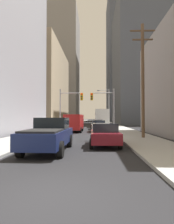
% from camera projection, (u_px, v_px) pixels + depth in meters
% --- Properties ---
extents(ground_plane, '(400.00, 400.00, 0.00)m').
position_uv_depth(ground_plane, '(48.00, 198.00, 4.72)').
color(ground_plane, black).
extents(sidewalk_left, '(3.54, 160.00, 0.15)m').
position_uv_depth(sidewalk_left, '(72.00, 124.00, 54.86)').
color(sidewalk_left, '#9E9E99').
rests_on(sidewalk_left, ground).
extents(sidewalk_right, '(3.54, 160.00, 0.15)m').
position_uv_depth(sidewalk_right, '(109.00, 124.00, 54.47)').
color(sidewalk_right, '#9E9E99').
rests_on(sidewalk_right, ground).
extents(city_bus, '(2.67, 11.50, 3.40)m').
position_uv_depth(city_bus, '(101.00, 117.00, 40.70)').
color(city_bus, silver).
rests_on(city_bus, ground).
extents(pickup_truck_navy, '(2.20, 5.44, 1.90)m').
position_uv_depth(pickup_truck_navy, '(49.00, 135.00, 11.33)').
color(pickup_truck_navy, '#141E4C').
rests_on(pickup_truck_navy, ground).
extents(cargo_van_red, '(2.16, 5.27, 2.26)m').
position_uv_depth(cargo_van_red, '(74.00, 122.00, 25.92)').
color(cargo_van_red, maroon).
rests_on(cargo_van_red, ground).
extents(sedan_maroon, '(1.95, 4.23, 1.52)m').
position_uv_depth(sedan_maroon, '(105.00, 135.00, 13.25)').
color(sedan_maroon, maroon).
rests_on(sedan_maroon, ground).
extents(sedan_white, '(1.95, 4.25, 1.52)m').
position_uv_depth(sedan_white, '(98.00, 126.00, 26.01)').
color(sedan_white, white).
rests_on(sedan_white, ground).
extents(sedan_black, '(1.95, 4.22, 1.52)m').
position_uv_depth(sedan_black, '(97.00, 124.00, 31.37)').
color(sedan_black, black).
rests_on(sedan_black, ground).
extents(traffic_signal_near_left, '(3.38, 0.44, 6.00)m').
position_uv_depth(traffic_signal_near_left, '(70.00, 103.00, 28.51)').
color(traffic_signal_near_left, gray).
rests_on(traffic_signal_near_left, ground).
extents(traffic_signal_near_right, '(3.44, 0.44, 6.00)m').
position_uv_depth(traffic_signal_near_right, '(104.00, 102.00, 28.32)').
color(traffic_signal_near_right, gray).
rests_on(traffic_signal_near_right, ground).
extents(utility_pole_right, '(2.20, 0.28, 10.23)m').
position_uv_depth(utility_pole_right, '(143.00, 78.00, 17.57)').
color(utility_pole_right, brown).
rests_on(utility_pole_right, ground).
extents(street_lamp_right, '(2.45, 0.32, 7.50)m').
position_uv_depth(street_lamp_right, '(107.00, 104.00, 39.38)').
color(street_lamp_right, gray).
rests_on(street_lamp_right, ground).
extents(building_left_mid_office, '(21.88, 25.35, 19.50)m').
position_uv_depth(building_left_mid_office, '(20.00, 87.00, 51.50)').
color(building_left_mid_office, tan).
rests_on(building_left_mid_office, ground).
extents(building_left_far_tower, '(23.51, 24.18, 53.23)m').
position_uv_depth(building_left_far_tower, '(54.00, 67.00, 98.39)').
color(building_left_far_tower, gray).
rests_on(building_left_far_tower, ground).
extents(building_right_mid_block, '(24.00, 22.49, 33.56)m').
position_uv_depth(building_right_mid_block, '(158.00, 65.00, 56.21)').
color(building_right_mid_block, '#4C515B').
rests_on(building_right_mid_block, ground).
extents(building_right_far_highrise, '(19.32, 25.71, 60.77)m').
position_uv_depth(building_right_far_highrise, '(127.00, 59.00, 97.60)').
color(building_right_far_highrise, '#4C515B').
rests_on(building_right_far_highrise, ground).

